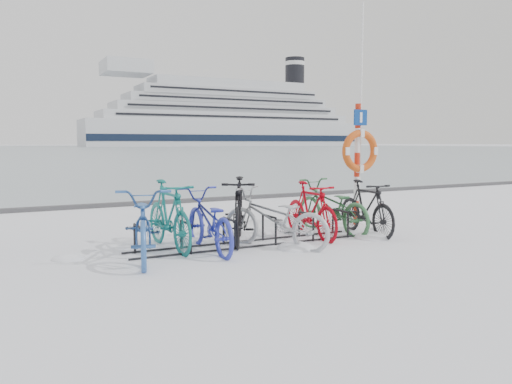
% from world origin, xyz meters
% --- Properties ---
extents(ground, '(900.00, 900.00, 0.00)m').
position_xyz_m(ground, '(0.00, 0.00, 0.00)').
color(ground, white).
rests_on(ground, ground).
extents(ice_sheet, '(400.00, 298.00, 0.02)m').
position_xyz_m(ice_sheet, '(0.00, 155.00, 0.01)').
color(ice_sheet, '#AAB7C0').
rests_on(ice_sheet, ground).
extents(quay_edge, '(400.00, 0.25, 0.10)m').
position_xyz_m(quay_edge, '(0.00, 5.90, 0.05)').
color(quay_edge, '#3F3F42').
rests_on(quay_edge, ground).
extents(bike_rack, '(4.00, 0.48, 0.46)m').
position_xyz_m(bike_rack, '(0.00, 0.00, 0.18)').
color(bike_rack, black).
rests_on(bike_rack, ground).
extents(lifebuoy_station, '(0.84, 0.23, 4.38)m').
position_xyz_m(lifebuoy_station, '(2.81, 0.76, 1.47)').
color(lifebuoy_station, red).
rests_on(lifebuoy_station, ground).
extents(cruise_ferry, '(127.11, 24.00, 41.77)m').
position_xyz_m(cruise_ferry, '(88.20, 199.30, 11.37)').
color(cruise_ferry, silver).
rests_on(cruise_ferry, ground).
extents(bike_0, '(1.19, 2.16, 1.08)m').
position_xyz_m(bike_0, '(-1.75, -0.16, 0.54)').
color(bike_0, '#2F5AA0').
rests_on(bike_0, ground).
extents(bike_1, '(0.60, 1.86, 1.10)m').
position_xyz_m(bike_1, '(-1.24, 0.32, 0.55)').
color(bike_1, '#136863').
rests_on(bike_1, ground).
extents(bike_2, '(0.70, 1.88, 0.98)m').
position_xyz_m(bike_2, '(-0.74, -0.07, 0.49)').
color(bike_2, '#2930A5').
rests_on(bike_2, ground).
extents(bike_3, '(1.31, 1.89, 1.11)m').
position_xyz_m(bike_3, '(-0.04, 0.32, 0.56)').
color(bike_3, black).
rests_on(bike_3, ground).
extents(bike_4, '(1.56, 1.92, 0.98)m').
position_xyz_m(bike_4, '(0.27, -0.34, 0.49)').
color(bike_4, '#A6A9AE').
rests_on(bike_4, ground).
extents(bike_5, '(0.53, 1.69, 1.00)m').
position_xyz_m(bike_5, '(1.25, 0.11, 0.50)').
color(bike_5, '#A70410').
rests_on(bike_5, ground).
extents(bike_6, '(0.86, 1.97, 1.00)m').
position_xyz_m(bike_6, '(1.86, 0.36, 0.50)').
color(bike_6, '#2E653A').
rests_on(bike_6, ground).
extents(bike_7, '(0.62, 1.71, 1.01)m').
position_xyz_m(bike_7, '(2.32, -0.07, 0.50)').
color(bike_7, black).
rests_on(bike_7, ground).
extents(snow_drifts, '(6.04, 1.74, 0.21)m').
position_xyz_m(snow_drifts, '(0.81, -0.08, 0.00)').
color(snow_drifts, white).
rests_on(snow_drifts, ground).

